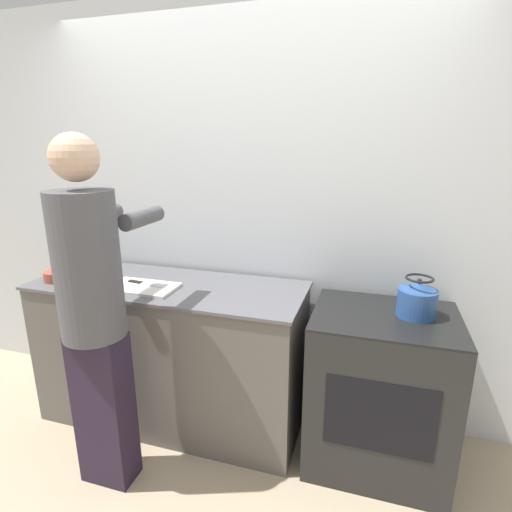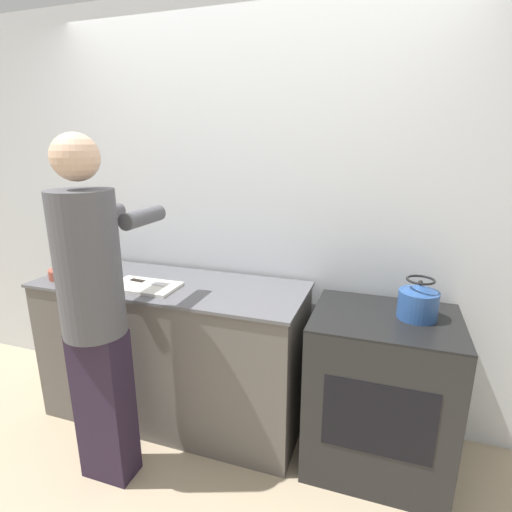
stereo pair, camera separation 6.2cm
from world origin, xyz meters
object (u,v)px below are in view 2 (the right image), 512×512
Objects in this scene: cutting_board at (145,286)px; kettle at (418,302)px; oven at (379,392)px; canister_jar at (93,258)px; bowl_prep at (63,273)px; knife at (147,282)px; person at (94,304)px.

cutting_board is 1.89× the size of kettle.
oven is 2.00m from canister_jar.
cutting_board is 2.44× the size of bowl_prep.
cutting_board is at bearing -174.75° from kettle.
oven is 0.55m from kettle.
kettle reaches higher than canister_jar.
canister_jar is at bearing 81.21° from bowl_prep.
bowl_prep is (-2.10, -0.16, -0.03)m from kettle.
kettle reaches higher than knife.
bowl_prep reaches higher than oven.
person is at bearing -158.43° from oven.
canister_jar reaches higher than bowl_prep.
bowl_prep is at bearing -178.37° from cutting_board.
canister_jar reaches higher than knife.
kettle is 1.45× the size of canister_jar.
bowl_prep reaches higher than knife.
canister_jar is at bearing 130.65° from person.
cutting_board is 0.04m from knife.
oven is 2.02m from bowl_prep.
canister_jar is (-0.56, 0.65, 0.01)m from person.
knife is 1.57× the size of bowl_prep.
bowl_prep is at bearing -175.76° from kettle.
knife is (-1.37, -0.07, 0.50)m from oven.
kettle is at bearing 4.24° from bowl_prep.
kettle is at bearing 5.25° from cutting_board.
canister_jar is (0.04, 0.24, 0.04)m from bowl_prep.
kettle is at bearing -2.33° from canister_jar.
oven is at bearing -167.76° from kettle.
person is 11.00× the size of bowl_prep.
oven is at bearing 4.51° from cutting_board.
cutting_board is 1.52m from kettle.
person is 8.53× the size of kettle.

